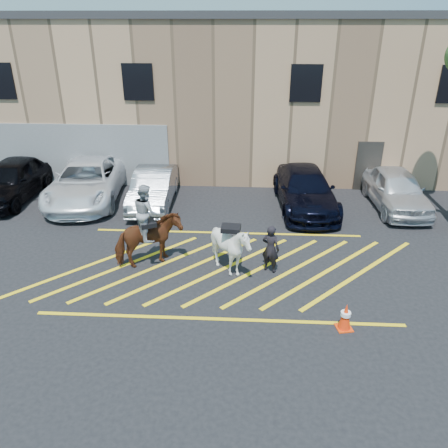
# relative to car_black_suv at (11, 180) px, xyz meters

# --- Properties ---
(ground) EXTENTS (90.00, 90.00, 0.00)m
(ground) POSITION_rel_car_black_suv_xyz_m (9.29, -5.05, -0.84)
(ground) COLOR black
(ground) RESTS_ON ground
(car_black_suv) EXTENTS (2.04, 4.97, 1.69)m
(car_black_suv) POSITION_rel_car_black_suv_xyz_m (0.00, 0.00, 0.00)
(car_black_suv) COLOR black
(car_black_suv) RESTS_ON ground
(car_white_pickup) EXTENTS (3.28, 6.08, 1.62)m
(car_white_pickup) POSITION_rel_car_black_suv_xyz_m (3.23, 0.08, -0.03)
(car_white_pickup) COLOR white
(car_white_pickup) RESTS_ON ground
(car_silver_sedan) EXTENTS (1.67, 4.45, 1.45)m
(car_silver_sedan) POSITION_rel_car_black_suv_xyz_m (6.13, -0.29, -0.12)
(car_silver_sedan) COLOR gray
(car_silver_sedan) RESTS_ON ground
(car_blue_suv) EXTENTS (2.50, 5.41, 1.53)m
(car_blue_suv) POSITION_rel_car_black_suv_xyz_m (12.30, -0.22, -0.08)
(car_blue_suv) COLOR black
(car_blue_suv) RESTS_ON ground
(car_white_suv) EXTENTS (1.97, 4.62, 1.56)m
(car_white_suv) POSITION_rel_car_black_suv_xyz_m (15.98, -0.08, -0.06)
(car_white_suv) COLOR silver
(car_white_suv) RESTS_ON ground
(handler) EXTENTS (0.66, 0.58, 1.52)m
(handler) POSITION_rel_car_black_suv_xyz_m (10.71, -5.37, -0.08)
(handler) COLOR black
(handler) RESTS_ON ground
(warehouse) EXTENTS (32.42, 10.20, 7.30)m
(warehouse) POSITION_rel_car_black_suv_xyz_m (9.28, 6.94, 2.81)
(warehouse) COLOR tan
(warehouse) RESTS_ON ground
(hatching_zone) EXTENTS (12.60, 5.12, 0.01)m
(hatching_zone) POSITION_rel_car_black_suv_xyz_m (9.29, -5.35, -0.84)
(hatching_zone) COLOR yellow
(hatching_zone) RESTS_ON ground
(mounted_bay) EXTENTS (2.21, 1.77, 2.66)m
(mounted_bay) POSITION_rel_car_black_suv_xyz_m (6.98, -5.21, 0.23)
(mounted_bay) COLOR #5E2716
(mounted_bay) RESTS_ON ground
(saddled_white) EXTENTS (1.46, 1.62, 1.67)m
(saddled_white) POSITION_rel_car_black_suv_xyz_m (9.52, -5.53, -0.00)
(saddled_white) COLOR white
(saddled_white) RESTS_ON ground
(traffic_cone) EXTENTS (0.45, 0.45, 0.73)m
(traffic_cone) POSITION_rel_car_black_suv_xyz_m (12.46, -8.04, -0.48)
(traffic_cone) COLOR #F13C09
(traffic_cone) RESTS_ON ground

